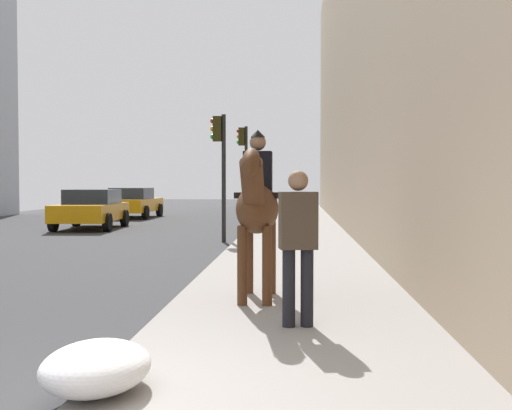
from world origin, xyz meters
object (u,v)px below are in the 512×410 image
object	(u,v)px
car_near_lane	(91,208)
car_mid_lane	(133,202)
pedestrian_greeting	(298,237)
traffic_light_far_curb	(244,159)
traffic_light_near_curb	(220,156)
mounted_horse_near	(257,206)

from	to	relation	value
car_near_lane	car_mid_lane	size ratio (longest dim) A/B	0.99
pedestrian_greeting	traffic_light_far_curb	world-z (taller)	traffic_light_far_curb
car_near_lane	car_mid_lane	distance (m)	7.15
car_near_lane	traffic_light_near_curb	size ratio (longest dim) A/B	1.21
car_near_lane	pedestrian_greeting	bearing A→B (deg)	22.49
car_near_lane	traffic_light_far_curb	xyz separation A→B (m)	(2.27, -5.41, 1.86)
mounted_horse_near	car_near_lane	xyz separation A→B (m)	(14.46, 6.95, -0.63)
traffic_light_near_curb	traffic_light_far_curb	distance (m)	7.30
mounted_horse_near	car_near_lane	distance (m)	16.06
pedestrian_greeting	car_near_lane	bearing A→B (deg)	16.35
mounted_horse_near	car_near_lane	size ratio (longest dim) A/B	0.52
pedestrian_greeting	traffic_light_far_curb	xyz separation A→B (m)	(18.28, 2.08, 1.52)
pedestrian_greeting	traffic_light_near_curb	bearing A→B (deg)	2.32
traffic_light_near_curb	car_near_lane	bearing A→B (deg)	46.77
traffic_light_near_curb	traffic_light_far_curb	world-z (taller)	traffic_light_far_curb
pedestrian_greeting	car_mid_lane	bearing A→B (deg)	9.87
car_mid_lane	mounted_horse_near	bearing A→B (deg)	-160.03
car_mid_lane	traffic_light_near_curb	xyz separation A→B (m)	(-12.17, -5.65, 1.68)
pedestrian_greeting	car_near_lane	xyz separation A→B (m)	(16.01, 7.49, -0.34)
mounted_horse_near	traffic_light_near_curb	xyz separation A→B (m)	(9.44, 1.60, 1.04)
traffic_light_near_curb	pedestrian_greeting	bearing A→B (deg)	-168.96
mounted_horse_near	traffic_light_far_curb	xyz separation A→B (m)	(16.73, 1.54, 1.23)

